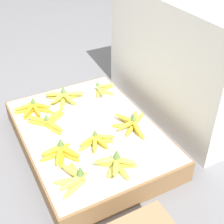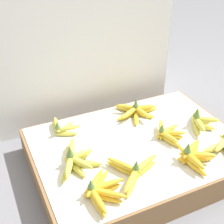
{
  "view_description": "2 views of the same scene",
  "coord_description": "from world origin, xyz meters",
  "px_view_note": "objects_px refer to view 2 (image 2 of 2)",
  "views": [
    {
      "loc": [
        1.26,
        -0.52,
        1.23
      ],
      "look_at": [
        0.07,
        0.11,
        0.25
      ],
      "focal_mm": 50.0,
      "sensor_mm": 36.0,
      "label": 1
    },
    {
      "loc": [
        -0.61,
        -1.0,
        1.04
      ],
      "look_at": [
        -0.1,
        0.09,
        0.28
      ],
      "focal_mm": 50.0,
      "sensor_mm": 36.0,
      "label": 2
    }
  ],
  "objects_px": {
    "banana_bunch_front_left": "(100,191)",
    "banana_bunch_back_midright": "(136,111)",
    "banana_bunch_middle_left": "(75,160)",
    "banana_bunch_middle_right": "(200,121)",
    "banana_bunch_back_left": "(62,128)",
    "banana_bunch_middle_midright": "(167,133)",
    "banana_bunch_front_midright": "(193,156)",
    "banana_bunch_front_midleft": "(133,171)"
  },
  "relations": [
    {
      "from": "banana_bunch_middle_midright",
      "to": "banana_bunch_front_midright",
      "type": "bearing_deg",
      "value": -89.43
    },
    {
      "from": "banana_bunch_middle_right",
      "to": "banana_bunch_back_midright",
      "type": "distance_m",
      "value": 0.33
    },
    {
      "from": "banana_bunch_middle_left",
      "to": "banana_bunch_middle_midright",
      "type": "xyz_separation_m",
      "value": [
        0.47,
        0.0,
        -0.0
      ]
    },
    {
      "from": "banana_bunch_front_midleft",
      "to": "banana_bunch_middle_midright",
      "type": "height_order",
      "value": "banana_bunch_front_midleft"
    },
    {
      "from": "banana_bunch_back_left",
      "to": "banana_bunch_back_midright",
      "type": "xyz_separation_m",
      "value": [
        0.4,
        -0.02,
        0.0
      ]
    },
    {
      "from": "banana_bunch_middle_right",
      "to": "banana_bunch_back_midright",
      "type": "relative_size",
      "value": 0.8
    },
    {
      "from": "banana_bunch_front_left",
      "to": "banana_bunch_back_left",
      "type": "height_order",
      "value": "banana_bunch_front_left"
    },
    {
      "from": "banana_bunch_middle_left",
      "to": "banana_bunch_middle_midright",
      "type": "bearing_deg",
      "value": 0.35
    },
    {
      "from": "banana_bunch_middle_left",
      "to": "banana_bunch_back_midright",
      "type": "height_order",
      "value": "banana_bunch_middle_left"
    },
    {
      "from": "banana_bunch_front_midleft",
      "to": "banana_bunch_middle_midright",
      "type": "relative_size",
      "value": 1.09
    },
    {
      "from": "banana_bunch_front_left",
      "to": "banana_bunch_middle_midright",
      "type": "distance_m",
      "value": 0.48
    },
    {
      "from": "banana_bunch_back_left",
      "to": "banana_bunch_back_midright",
      "type": "bearing_deg",
      "value": -3.3
    },
    {
      "from": "banana_bunch_front_midright",
      "to": "banana_bunch_middle_left",
      "type": "height_order",
      "value": "banana_bunch_front_midright"
    },
    {
      "from": "banana_bunch_front_midright",
      "to": "banana_bunch_back_left",
      "type": "xyz_separation_m",
      "value": [
        -0.44,
        0.45,
        -0.01
      ]
    },
    {
      "from": "banana_bunch_middle_left",
      "to": "banana_bunch_front_midleft",
      "type": "bearing_deg",
      "value": -40.11
    },
    {
      "from": "banana_bunch_middle_left",
      "to": "banana_bunch_back_midright",
      "type": "bearing_deg",
      "value": 29.24
    },
    {
      "from": "banana_bunch_middle_midright",
      "to": "banana_bunch_middle_right",
      "type": "bearing_deg",
      "value": 2.32
    },
    {
      "from": "banana_bunch_front_left",
      "to": "banana_bunch_back_midright",
      "type": "distance_m",
      "value": 0.59
    },
    {
      "from": "banana_bunch_front_midright",
      "to": "banana_bunch_back_left",
      "type": "relative_size",
      "value": 1.16
    },
    {
      "from": "banana_bunch_front_midleft",
      "to": "banana_bunch_middle_midright",
      "type": "xyz_separation_m",
      "value": [
        0.27,
        0.17,
        -0.0
      ]
    },
    {
      "from": "banana_bunch_front_midright",
      "to": "banana_bunch_middle_right",
      "type": "bearing_deg",
      "value": 45.36
    },
    {
      "from": "banana_bunch_front_midright",
      "to": "banana_bunch_middle_right",
      "type": "relative_size",
      "value": 0.95
    },
    {
      "from": "banana_bunch_middle_left",
      "to": "banana_bunch_middle_right",
      "type": "height_order",
      "value": "banana_bunch_middle_right"
    },
    {
      "from": "banana_bunch_front_midleft",
      "to": "banana_bunch_back_midright",
      "type": "height_order",
      "value": "banana_bunch_back_midright"
    },
    {
      "from": "banana_bunch_back_midright",
      "to": "banana_bunch_front_left",
      "type": "bearing_deg",
      "value": -131.82
    },
    {
      "from": "banana_bunch_back_midright",
      "to": "banana_bunch_back_left",
      "type": "bearing_deg",
      "value": 176.7
    },
    {
      "from": "banana_bunch_front_left",
      "to": "banana_bunch_middle_left",
      "type": "bearing_deg",
      "value": 97.88
    },
    {
      "from": "banana_bunch_back_left",
      "to": "banana_bunch_front_left",
      "type": "bearing_deg",
      "value": -89.59
    },
    {
      "from": "banana_bunch_front_midright",
      "to": "banana_bunch_back_midright",
      "type": "relative_size",
      "value": 0.76
    },
    {
      "from": "banana_bunch_back_midright",
      "to": "banana_bunch_middle_midright",
      "type": "bearing_deg",
      "value": -79.74
    },
    {
      "from": "banana_bunch_front_midleft",
      "to": "banana_bunch_back_midright",
      "type": "xyz_separation_m",
      "value": [
        0.23,
        0.4,
        -0.0
      ]
    },
    {
      "from": "banana_bunch_front_left",
      "to": "banana_bunch_middle_right",
      "type": "bearing_deg",
      "value": 18.61
    },
    {
      "from": "banana_bunch_front_midleft",
      "to": "banana_bunch_front_midright",
      "type": "height_order",
      "value": "banana_bunch_front_midright"
    },
    {
      "from": "banana_bunch_middle_left",
      "to": "banana_bunch_middle_midright",
      "type": "relative_size",
      "value": 1.13
    },
    {
      "from": "banana_bunch_front_midleft",
      "to": "banana_bunch_middle_right",
      "type": "bearing_deg",
      "value": 20.06
    },
    {
      "from": "banana_bunch_middle_right",
      "to": "banana_bunch_back_left",
      "type": "xyz_separation_m",
      "value": [
        -0.64,
        0.25,
        -0.01
      ]
    },
    {
      "from": "banana_bunch_back_midright",
      "to": "banana_bunch_middle_right",
      "type": "bearing_deg",
      "value": -42.65
    },
    {
      "from": "banana_bunch_middle_midright",
      "to": "banana_bunch_middle_right",
      "type": "relative_size",
      "value": 1.07
    },
    {
      "from": "banana_bunch_front_midright",
      "to": "banana_bunch_back_midright",
      "type": "bearing_deg",
      "value": 95.9
    },
    {
      "from": "banana_bunch_front_midleft",
      "to": "banana_bunch_back_midright",
      "type": "relative_size",
      "value": 0.93
    },
    {
      "from": "banana_bunch_front_midleft",
      "to": "banana_bunch_front_midright",
      "type": "bearing_deg",
      "value": -6.19
    },
    {
      "from": "banana_bunch_front_left",
      "to": "banana_bunch_front_midright",
      "type": "height_order",
      "value": "banana_bunch_front_midright"
    }
  ]
}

